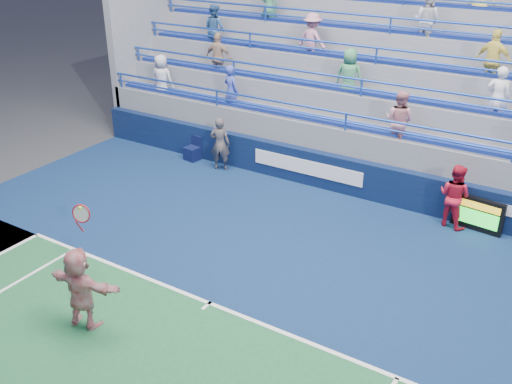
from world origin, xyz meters
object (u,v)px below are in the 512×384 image
Objects in this scene: judge_chair at (193,152)px; tennis_player at (80,288)px; ball_girl at (454,196)px; serve_speed_board at (478,215)px; line_judge at (220,144)px.

judge_chair is 0.29× the size of tennis_player.
tennis_player reaches higher than ball_girl.
serve_speed_board is 0.47× the size of tennis_player.
judge_chair is 8.75m from tennis_player.
tennis_player is at bearing 83.07° from line_judge.
tennis_player is 1.62× the size of ball_girl.
serve_speed_board is 9.90m from tennis_player.
tennis_player is (-5.72, -8.07, 0.42)m from serve_speed_board.
tennis_player reaches higher than judge_chair.
serve_speed_board is 0.76× the size of line_judge.
judge_chair is 0.47× the size of ball_girl.
serve_speed_board is at bearing -155.71° from ball_girl.
line_judge is at bearing -7.22° from judge_chair.
serve_speed_board reaches higher than judge_chair.
judge_chair is at bearing 16.34° from ball_girl.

